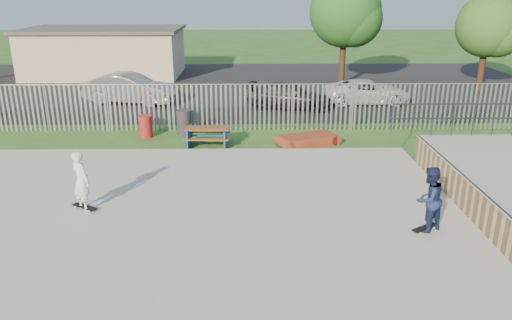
{
  "coord_description": "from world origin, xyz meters",
  "views": [
    {
      "loc": [
        1.74,
        -11.7,
        5.92
      ],
      "look_at": [
        1.96,
        2.0,
        1.1
      ],
      "focal_mm": 35.0,
      "sensor_mm": 36.0,
      "label": 1
    }
  ],
  "objects_px": {
    "car_dark": "(289,96)",
    "car_white": "(367,92)",
    "picnic_table": "(207,136)",
    "car_silver": "(130,89)",
    "tree_right": "(488,26)",
    "trash_bin_grey": "(184,122)",
    "skater_white": "(81,181)",
    "skater_navy": "(429,199)",
    "trash_bin_red": "(146,126)",
    "funbox": "(308,140)",
    "tree_mid": "(345,11)"
  },
  "relations": [
    {
      "from": "funbox",
      "to": "skater_white",
      "type": "bearing_deg",
      "value": -160.43
    },
    {
      "from": "tree_right",
      "to": "skater_white",
      "type": "relative_size",
      "value": 3.31
    },
    {
      "from": "car_dark",
      "to": "skater_navy",
      "type": "distance_m",
      "value": 13.81
    },
    {
      "from": "trash_bin_red",
      "to": "car_dark",
      "type": "height_order",
      "value": "car_dark"
    },
    {
      "from": "car_dark",
      "to": "tree_mid",
      "type": "height_order",
      "value": "tree_mid"
    },
    {
      "from": "skater_white",
      "to": "car_dark",
      "type": "bearing_deg",
      "value": -76.45
    },
    {
      "from": "picnic_table",
      "to": "trash_bin_grey",
      "type": "distance_m",
      "value": 1.92
    },
    {
      "from": "trash_bin_red",
      "to": "trash_bin_grey",
      "type": "relative_size",
      "value": 0.87
    },
    {
      "from": "picnic_table",
      "to": "trash_bin_grey",
      "type": "xyz_separation_m",
      "value": [
        -1.09,
        1.58,
        0.15
      ]
    },
    {
      "from": "car_silver",
      "to": "skater_white",
      "type": "xyz_separation_m",
      "value": [
        1.71,
        -13.43,
        0.18
      ]
    },
    {
      "from": "trash_bin_red",
      "to": "skater_white",
      "type": "relative_size",
      "value": 0.54
    },
    {
      "from": "picnic_table",
      "to": "car_silver",
      "type": "relative_size",
      "value": 0.36
    },
    {
      "from": "car_silver",
      "to": "skater_navy",
      "type": "height_order",
      "value": "skater_navy"
    },
    {
      "from": "car_dark",
      "to": "tree_right",
      "type": "height_order",
      "value": "tree_right"
    },
    {
      "from": "picnic_table",
      "to": "car_silver",
      "type": "distance_m",
      "value": 8.63
    },
    {
      "from": "car_silver",
      "to": "skater_white",
      "type": "distance_m",
      "value": 13.54
    },
    {
      "from": "car_dark",
      "to": "car_white",
      "type": "distance_m",
      "value": 4.31
    },
    {
      "from": "trash_bin_grey",
      "to": "tree_right",
      "type": "height_order",
      "value": "tree_right"
    },
    {
      "from": "tree_mid",
      "to": "skater_navy",
      "type": "distance_m",
      "value": 20.08
    },
    {
      "from": "tree_right",
      "to": "picnic_table",
      "type": "bearing_deg",
      "value": -145.36
    },
    {
      "from": "trash_bin_grey",
      "to": "skater_white",
      "type": "relative_size",
      "value": 0.62
    },
    {
      "from": "funbox",
      "to": "trash_bin_grey",
      "type": "distance_m",
      "value": 5.26
    },
    {
      "from": "trash_bin_red",
      "to": "skater_white",
      "type": "bearing_deg",
      "value": -92.11
    },
    {
      "from": "picnic_table",
      "to": "car_white",
      "type": "relative_size",
      "value": 0.39
    },
    {
      "from": "tree_mid",
      "to": "skater_white",
      "type": "bearing_deg",
      "value": -119.23
    },
    {
      "from": "trash_bin_red",
      "to": "car_white",
      "type": "xyz_separation_m",
      "value": [
        10.46,
        5.95,
        0.19
      ]
    },
    {
      "from": "tree_right",
      "to": "car_dark",
      "type": "bearing_deg",
      "value": -159.0
    },
    {
      "from": "tree_mid",
      "to": "skater_navy",
      "type": "bearing_deg",
      "value": -94.07
    },
    {
      "from": "car_dark",
      "to": "tree_mid",
      "type": "distance_m",
      "value": 8.11
    },
    {
      "from": "skater_navy",
      "to": "funbox",
      "type": "bearing_deg",
      "value": -107.41
    },
    {
      "from": "car_dark",
      "to": "skater_white",
      "type": "xyz_separation_m",
      "value": [
        -6.54,
        -12.24,
        0.34
      ]
    },
    {
      "from": "picnic_table",
      "to": "car_dark",
      "type": "height_order",
      "value": "car_dark"
    },
    {
      "from": "funbox",
      "to": "car_dark",
      "type": "distance_m",
      "value": 6.17
    },
    {
      "from": "trash_bin_red",
      "to": "car_silver",
      "type": "height_order",
      "value": "car_silver"
    },
    {
      "from": "car_silver",
      "to": "skater_white",
      "type": "bearing_deg",
      "value": -160.78
    },
    {
      "from": "tree_mid",
      "to": "car_dark",
      "type": "bearing_deg",
      "value": -121.35
    },
    {
      "from": "funbox",
      "to": "car_dark",
      "type": "xyz_separation_m",
      "value": [
        -0.24,
        6.15,
        0.43
      ]
    },
    {
      "from": "trash_bin_red",
      "to": "tree_mid",
      "type": "distance_m",
      "value": 15.42
    },
    {
      "from": "car_silver",
      "to": "tree_right",
      "type": "distance_m",
      "value": 20.38
    },
    {
      "from": "car_white",
      "to": "skater_navy",
      "type": "xyz_separation_m",
      "value": [
        -1.86,
        -14.64,
        0.35
      ]
    },
    {
      "from": "tree_mid",
      "to": "skater_white",
      "type": "distance_m",
      "value": 21.32
    },
    {
      "from": "car_dark",
      "to": "car_silver",
      "type": "bearing_deg",
      "value": 95.52
    },
    {
      "from": "car_silver",
      "to": "tree_mid",
      "type": "xyz_separation_m",
      "value": [
        11.99,
        4.93,
        3.62
      ]
    },
    {
      "from": "car_silver",
      "to": "car_white",
      "type": "bearing_deg",
      "value": -78.78
    },
    {
      "from": "car_silver",
      "to": "tree_right",
      "type": "xyz_separation_m",
      "value": [
        19.91,
        3.29,
        2.9
      ]
    },
    {
      "from": "skater_navy",
      "to": "skater_white",
      "type": "xyz_separation_m",
      "value": [
        -8.87,
        1.37,
        0.0
      ]
    },
    {
      "from": "picnic_table",
      "to": "car_silver",
      "type": "xyz_separation_m",
      "value": [
        -4.6,
        7.29,
        0.44
      ]
    },
    {
      "from": "trash_bin_grey",
      "to": "skater_navy",
      "type": "height_order",
      "value": "skater_navy"
    },
    {
      "from": "car_dark",
      "to": "car_white",
      "type": "xyz_separation_m",
      "value": [
        4.18,
        1.03,
        -0.0
      ]
    },
    {
      "from": "car_silver",
      "to": "tree_right",
      "type": "height_order",
      "value": "tree_right"
    }
  ]
}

